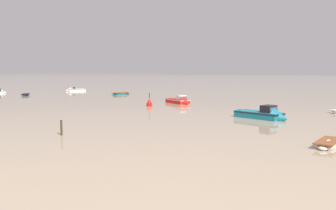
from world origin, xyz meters
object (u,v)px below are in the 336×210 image
(rowboat_moored_3, at_px, (121,94))
(channel_buoy, at_px, (149,103))
(motorboat_moored_0, at_px, (266,116))
(rowboat_moored_2, at_px, (26,95))
(motorboat_moored_3, at_px, (180,102))
(rowboat_moored_0, at_px, (328,144))
(mooring_post_right, at_px, (61,127))
(motorboat_moored_2, at_px, (74,90))

(rowboat_moored_3, xyz_separation_m, channel_buoy, (18.36, -18.99, 0.26))
(motorboat_moored_0, height_order, rowboat_moored_2, motorboat_moored_0)
(rowboat_moored_3, bearing_deg, motorboat_moored_3, 76.39)
(rowboat_moored_0, relative_size, motorboat_moored_3, 0.72)
(mooring_post_right, bearing_deg, rowboat_moored_2, 142.28)
(rowboat_moored_0, distance_m, motorboat_moored_2, 76.27)
(motorboat_moored_3, bearing_deg, rowboat_moored_0, -14.20)
(rowboat_moored_2, distance_m, motorboat_moored_2, 17.02)
(channel_buoy, bearing_deg, motorboat_moored_3, 66.06)
(rowboat_moored_0, distance_m, channel_buoy, 31.96)
(rowboat_moored_2, relative_size, channel_buoy, 1.71)
(rowboat_moored_2, bearing_deg, mooring_post_right, -164.21)
(rowboat_moored_3, relative_size, channel_buoy, 2.17)
(mooring_post_right, bearing_deg, motorboat_moored_0, 51.84)
(rowboat_moored_2, xyz_separation_m, rowboat_moored_3, (17.51, 11.72, 0.04))
(motorboat_moored_0, relative_size, channel_buoy, 2.94)
(motorboat_moored_2, bearing_deg, rowboat_moored_3, 108.66)
(motorboat_moored_3, height_order, channel_buoy, channel_buoy)
(rowboat_moored_3, height_order, mooring_post_right, mooring_post_right)
(motorboat_moored_2, bearing_deg, rowboat_moored_2, 38.50)
(rowboat_moored_0, xyz_separation_m, rowboat_moored_3, (-44.26, 37.72, 0.03))
(motorboat_moored_0, bearing_deg, rowboat_moored_2, -173.35)
(motorboat_moored_2, bearing_deg, channel_buoy, 91.18)
(channel_buoy, height_order, mooring_post_right, channel_buoy)
(channel_buoy, relative_size, mooring_post_right, 1.39)
(motorboat_moored_2, distance_m, channel_buoy, 44.33)
(rowboat_moored_3, bearing_deg, channel_buoy, 62.22)
(motorboat_moored_2, xyz_separation_m, motorboat_moored_3, (39.76, -18.29, 0.08))
(rowboat_moored_0, xyz_separation_m, motorboat_moored_2, (-63.00, 42.98, 0.07))
(motorboat_moored_2, height_order, mooring_post_right, mooring_post_right)
(motorboat_moored_0, bearing_deg, mooring_post_right, -107.57)
(motorboat_moored_2, height_order, channel_buoy, channel_buoy)
(rowboat_moored_2, bearing_deg, motorboat_moored_2, -32.33)
(motorboat_moored_0, distance_m, motorboat_moored_3, 20.56)
(motorboat_moored_0, distance_m, channel_buoy, 20.14)
(rowboat_moored_0, relative_size, motorboat_moored_2, 0.78)
(motorboat_moored_2, relative_size, motorboat_moored_3, 0.92)
(rowboat_moored_3, height_order, channel_buoy, channel_buoy)
(motorboat_moored_0, height_order, mooring_post_right, motorboat_moored_0)
(rowboat_moored_0, bearing_deg, rowboat_moored_2, 78.58)
(rowboat_moored_0, xyz_separation_m, motorboat_moored_3, (-23.24, 24.69, 0.15))
(motorboat_moored_0, xyz_separation_m, rowboat_moored_3, (-37.47, 25.36, -0.16))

